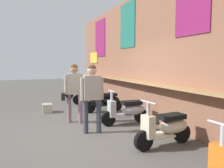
{
  "coord_description": "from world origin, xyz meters",
  "views": [
    {
      "loc": [
        5.37,
        -1.67,
        1.7
      ],
      "look_at": [
        -1.8,
        1.34,
        0.97
      ],
      "focal_mm": 35.24,
      "sensor_mm": 36.0,
      "label": 1
    }
  ],
  "objects": [
    {
      "name": "ground_plane",
      "position": [
        0.0,
        0.0,
        0.0
      ],
      "size": [
        38.72,
        38.72,
        0.0
      ],
      "primitive_type": "plane",
      "color": "#56544F"
    },
    {
      "name": "scooter_cream",
      "position": [
        1.75,
        1.08,
        0.39
      ],
      "size": [
        0.5,
        1.4,
        0.97
      ],
      "rotation": [
        0.0,
        0.0,
        -1.49
      ],
      "color": "beige",
      "rests_on": "ground_plane"
    },
    {
      "name": "scooter_black",
      "position": [
        -1.77,
        1.08,
        0.39
      ],
      "size": [
        0.46,
        1.4,
        0.97
      ],
      "rotation": [
        0.0,
        0.0,
        -1.59
      ],
      "color": "black",
      "rests_on": "ground_plane"
    },
    {
      "name": "shopper_with_handbag",
      "position": [
        -0.75,
        -0.27,
        1.03
      ],
      "size": [
        0.35,
        0.67,
        1.68
      ],
      "rotation": [
        0.0,
        0.0,
        -0.18
      ],
      "color": "gray",
      "rests_on": "ground_plane"
    },
    {
      "name": "scooter_silver",
      "position": [
        -0.03,
        1.08,
        0.39
      ],
      "size": [
        0.46,
        1.4,
        0.97
      ],
      "rotation": [
        0.0,
        0.0,
        -1.61
      ],
      "color": "#B2B5BA",
      "rests_on": "ground_plane"
    },
    {
      "name": "market_stall_facade",
      "position": [
        -0.01,
        2.02,
        1.97
      ],
      "size": [
        13.83,
        0.61,
        3.94
      ],
      "color": "#8C5B44",
      "rests_on": "ground_plane"
    },
    {
      "name": "scooter_blue",
      "position": [
        -3.49,
        1.08,
        0.39
      ],
      "size": [
        0.46,
        1.4,
        0.97
      ],
      "rotation": [
        0.0,
        0.0,
        -1.57
      ],
      "color": "#233D9E",
      "rests_on": "ground_plane"
    },
    {
      "name": "scooter_green",
      "position": [
        -5.16,
        1.08,
        0.39
      ],
      "size": [
        0.46,
        1.4,
        0.97
      ],
      "rotation": [
        0.0,
        0.0,
        -1.57
      ],
      "color": "#237533",
      "rests_on": "ground_plane"
    },
    {
      "name": "merchandise_crate",
      "position": [
        -2.44,
        -0.83,
        0.15
      ],
      "size": [
        0.42,
        0.34,
        0.3
      ],
      "primitive_type": "cube",
      "rotation": [
        0.0,
        0.0,
        -0.06
      ],
      "color": "#B2A899",
      "rests_on": "ground_plane"
    },
    {
      "name": "shopper_browsing",
      "position": [
        0.35,
        -0.08,
        1.03
      ],
      "size": [
        0.22,
        0.57,
        1.67
      ],
      "rotation": [
        0.0,
        0.0,
        3.09
      ],
      "color": "#383D4C",
      "rests_on": "ground_plane"
    }
  ]
}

